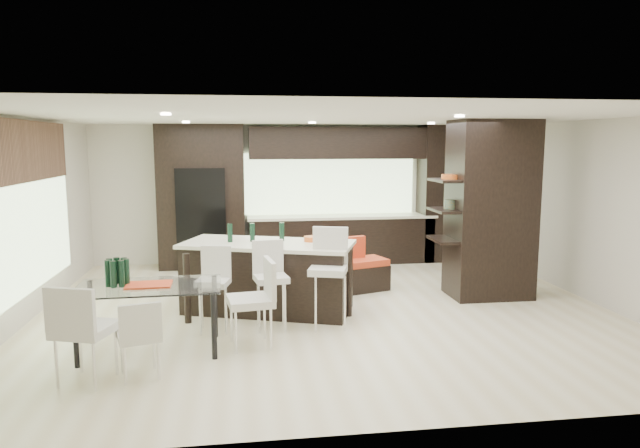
{
  "coord_description": "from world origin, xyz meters",
  "views": [
    {
      "loc": [
        -1.18,
        -7.78,
        2.36
      ],
      "look_at": [
        0.0,
        0.6,
        1.15
      ],
      "focal_mm": 32.0,
      "sensor_mm": 36.0,
      "label": 1
    }
  ],
  "objects": [
    {
      "name": "ground",
      "position": [
        0.0,
        0.0,
        0.0
      ],
      "size": [
        8.0,
        8.0,
        0.0
      ],
      "primitive_type": "plane",
      "color": "beige",
      "rests_on": "ground"
    },
    {
      "name": "back_wall",
      "position": [
        0.0,
        3.5,
        1.35
      ],
      "size": [
        8.0,
        0.02,
        2.7
      ],
      "primitive_type": "cube",
      "color": "beige",
      "rests_on": "ground"
    },
    {
      "name": "left_wall",
      "position": [
        -4.0,
        0.0,
        1.35
      ],
      "size": [
        0.02,
        7.0,
        2.7
      ],
      "primitive_type": "cube",
      "color": "beige",
      "rests_on": "ground"
    },
    {
      "name": "right_wall",
      "position": [
        4.0,
        0.0,
        1.35
      ],
      "size": [
        0.02,
        7.0,
        2.7
      ],
      "primitive_type": "cube",
      "color": "beige",
      "rests_on": "ground"
    },
    {
      "name": "ceiling",
      "position": [
        0.0,
        0.0,
        2.7
      ],
      "size": [
        8.0,
        7.0,
        0.02
      ],
      "primitive_type": "cube",
      "color": "white",
      "rests_on": "ground"
    },
    {
      "name": "window_left",
      "position": [
        -3.96,
        0.2,
        1.35
      ],
      "size": [
        0.04,
        3.2,
        1.9
      ],
      "primitive_type": "cube",
      "color": "#B2D199",
      "rests_on": "left_wall"
    },
    {
      "name": "window_back",
      "position": [
        0.6,
        3.46,
        1.55
      ],
      "size": [
        3.4,
        0.04,
        1.2
      ],
      "primitive_type": "cube",
      "color": "#B2D199",
      "rests_on": "back_wall"
    },
    {
      "name": "stone_accent",
      "position": [
        -3.93,
        0.2,
        2.25
      ],
      "size": [
        0.08,
        3.0,
        0.8
      ],
      "primitive_type": "cube",
      "color": "brown",
      "rests_on": "left_wall"
    },
    {
      "name": "ceiling_spots",
      "position": [
        0.0,
        0.25,
        2.68
      ],
      "size": [
        4.0,
        3.0,
        0.02
      ],
      "primitive_type": "cube",
      "color": "white",
      "rests_on": "ceiling"
    },
    {
      "name": "back_cabinetry",
      "position": [
        0.5,
        3.17,
        1.35
      ],
      "size": [
        6.8,
        0.68,
        2.7
      ],
      "primitive_type": "cube",
      "color": "black",
      "rests_on": "ground"
    },
    {
      "name": "refrigerator",
      "position": [
        -1.9,
        3.12,
        0.95
      ],
      "size": [
        0.9,
        0.68,
        1.9
      ],
      "primitive_type": "cube",
      "color": "black",
      "rests_on": "ground"
    },
    {
      "name": "partition_column",
      "position": [
        2.6,
        0.4,
        1.35
      ],
      "size": [
        1.2,
        0.8,
        2.7
      ],
      "primitive_type": "cube",
      "color": "black",
      "rests_on": "ground"
    },
    {
      "name": "kitchen_island",
      "position": [
        -0.81,
        0.07,
        0.49
      ],
      "size": [
        2.56,
        1.75,
        0.98
      ],
      "primitive_type": "cube",
      "rotation": [
        0.0,
        0.0,
        -0.34
      ],
      "color": "black",
      "rests_on": "ground"
    },
    {
      "name": "stool_left",
      "position": [
        -1.54,
        -0.72,
        0.43
      ],
      "size": [
        0.46,
        0.46,
        0.86
      ],
      "primitive_type": "cube",
      "rotation": [
        0.0,
        0.0,
        -0.22
      ],
      "color": "beige",
      "rests_on": "ground"
    },
    {
      "name": "stool_mid",
      "position": [
        -0.81,
        -0.73,
        0.45
      ],
      "size": [
        0.46,
        0.46,
        0.91
      ],
      "primitive_type": "cube",
      "rotation": [
        0.0,
        0.0,
        0.16
      ],
      "color": "beige",
      "rests_on": "ground"
    },
    {
      "name": "stool_right",
      "position": [
        -0.09,
        -0.76,
        0.52
      ],
      "size": [
        0.57,
        0.57,
        1.03
      ],
      "primitive_type": "cube",
      "rotation": [
        0.0,
        0.0,
        -0.3
      ],
      "color": "beige",
      "rests_on": "ground"
    },
    {
      "name": "bench",
      "position": [
        0.48,
        0.93,
        0.26
      ],
      "size": [
        1.42,
        0.91,
        0.51
      ],
      "primitive_type": "cube",
      "rotation": [
        0.0,
        0.0,
        0.33
      ],
      "color": "black",
      "rests_on": "ground"
    },
    {
      "name": "floor_vase",
      "position": [
        2.3,
        0.83,
        0.61
      ],
      "size": [
        0.58,
        0.58,
        1.22
      ],
      "primitive_type": null,
      "rotation": [
        0.0,
        0.0,
        0.36
      ],
      "color": "#4D5C42",
      "rests_on": "ground"
    },
    {
      "name": "dining_table",
      "position": [
        -2.22,
        -1.32,
        0.38
      ],
      "size": [
        1.62,
        0.94,
        0.77
      ],
      "primitive_type": "cube",
      "rotation": [
        0.0,
        0.0,
        0.03
      ],
      "color": "white",
      "rests_on": "ground"
    },
    {
      "name": "chair_near",
      "position": [
        -2.22,
        -2.05,
        0.38
      ],
      "size": [
        0.5,
        0.5,
        0.75
      ],
      "primitive_type": "cube",
      "rotation": [
        0.0,
        0.0,
        0.28
      ],
      "color": "beige",
      "rests_on": "ground"
    },
    {
      "name": "chair_far",
      "position": [
        -2.72,
        -2.11,
        0.47
      ],
      "size": [
        0.64,
        0.64,
        0.94
      ],
      "primitive_type": "cube",
      "rotation": [
        0.0,
        0.0,
        -0.32
      ],
      "color": "beige",
      "rests_on": "ground"
    },
    {
      "name": "chair_end",
      "position": [
        -1.09,
        -1.32,
        0.47
      ],
      "size": [
        0.57,
        0.57,
        0.94
      ],
      "primitive_type": "cube",
      "rotation": [
        0.0,
        0.0,
        1.71
      ],
      "color": "beige",
      "rests_on": "ground"
    }
  ]
}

